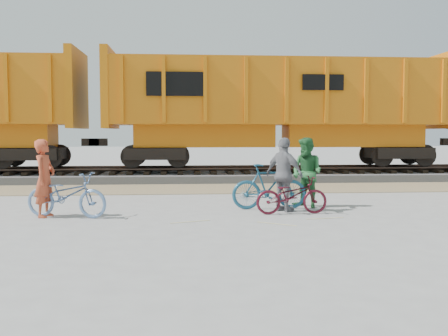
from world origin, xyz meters
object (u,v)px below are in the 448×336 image
Objects in this scene: bicycle_teal at (269,187)px; person_solo at (45,178)px; hopper_car_center at (279,106)px; person_man at (307,173)px; bicycle_blue at (67,195)px; person_woman at (284,175)px; bicycle_maroon at (292,195)px.

bicycle_teal is 1.07× the size of person_solo.
person_man is (-0.75, -7.92, -2.11)m from hopper_car_center.
bicycle_blue is 1.09× the size of person_man.
person_man is 0.93m from person_woman.
bicycle_maroon is at bearing -98.65° from hopper_car_center.
person_woman reaches higher than bicycle_blue.
hopper_car_center is 9.38m from bicycle_maroon.
hopper_car_center reaches higher than bicycle_maroon.
bicycle_blue is (-6.53, -8.99, -2.50)m from hopper_car_center.
person_solo is 5.58m from person_woman.
bicycle_blue is 1.03× the size of bicycle_teal.
bicycle_maroon is 1.25m from person_man.
hopper_car_center reaches higher than person_woman.
bicycle_maroon is 0.96× the size of person_solo.
person_man reaches higher than bicycle_teal.
bicycle_teal is 1.11× the size of bicycle_maroon.
hopper_car_center is 7.78× the size of person_woman.
hopper_car_center is 7.42× the size of bicycle_teal.
hopper_car_center is 8.90m from person_woman.
person_man is (1.00, 0.20, 0.33)m from bicycle_teal.
person_solo is 0.98× the size of person_woman.
person_man is 1.00× the size of person_woman.
bicycle_maroon is at bearing -81.15° from person_solo.
hopper_car_center is 7.93× the size of person_solo.
bicycle_teal reaches higher than bicycle_maroon.
bicycle_teal is at bearing -72.52° from person_solo.
bicycle_maroon is (0.40, -0.80, -0.12)m from bicycle_teal.
person_man is at bearing -62.93° from bicycle_blue.
bicycle_blue is at bearing -126.00° from hopper_car_center.
bicycle_blue is at bearing 87.55° from bicycle_maroon.
bicycle_teal is at bearing -116.33° from person_man.
bicycle_maroon is 0.95× the size of person_man.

